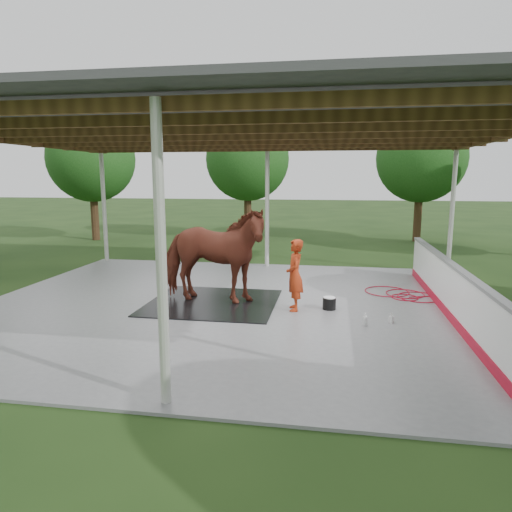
% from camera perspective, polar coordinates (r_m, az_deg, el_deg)
% --- Properties ---
extents(ground, '(100.00, 100.00, 0.00)m').
position_cam_1_polar(ground, '(10.66, -2.22, -6.33)').
color(ground, '#1E3814').
extents(concrete_slab, '(12.00, 10.00, 0.05)m').
position_cam_1_polar(concrete_slab, '(10.66, -2.22, -6.20)').
color(concrete_slab, slate).
rests_on(concrete_slab, ground).
extents(pavilion_structure, '(12.60, 10.60, 4.05)m').
position_cam_1_polar(pavilion_structure, '(10.29, -2.37, 15.40)').
color(pavilion_structure, beige).
rests_on(pavilion_structure, ground).
extents(dasher_board, '(0.16, 8.00, 1.15)m').
position_cam_1_polar(dasher_board, '(10.60, 22.95, -3.90)').
color(dasher_board, '#B10E25').
rests_on(dasher_board, concrete_slab).
extents(tree_belt, '(28.00, 28.00, 5.80)m').
position_cam_1_polar(tree_belt, '(11.10, 0.18, 14.09)').
color(tree_belt, '#382314').
rests_on(tree_belt, ground).
extents(rubber_mat, '(2.96, 2.77, 0.02)m').
position_cam_1_polar(rubber_mat, '(10.82, -5.43, -5.78)').
color(rubber_mat, black).
rests_on(rubber_mat, concrete_slab).
extents(horse, '(2.72, 1.38, 2.23)m').
position_cam_1_polar(horse, '(10.57, -5.53, 0.10)').
color(horse, maroon).
rests_on(horse, rubber_mat).
extents(handler, '(0.47, 0.63, 1.59)m').
position_cam_1_polar(handler, '(10.06, 4.87, -2.39)').
color(handler, '#AC3012').
rests_on(handler, concrete_slab).
extents(wash_bucket, '(0.30, 0.30, 0.28)m').
position_cam_1_polar(wash_bucket, '(10.37, 9.15, -5.82)').
color(wash_bucket, black).
rests_on(wash_bucket, concrete_slab).
extents(soap_bottle_a, '(0.11, 0.11, 0.26)m').
position_cam_1_polar(soap_bottle_a, '(9.39, 13.48, -7.71)').
color(soap_bottle_a, silver).
rests_on(soap_bottle_a, concrete_slab).
extents(soap_bottle_b, '(0.13, 0.13, 0.21)m').
position_cam_1_polar(soap_bottle_b, '(9.72, 16.56, -7.41)').
color(soap_bottle_b, '#338CD8').
rests_on(soap_bottle_b, concrete_slab).
extents(hose_coil, '(2.28, 1.52, 0.02)m').
position_cam_1_polar(hose_coil, '(12.07, 17.88, -4.57)').
color(hose_coil, '#AB0C24').
rests_on(hose_coil, concrete_slab).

